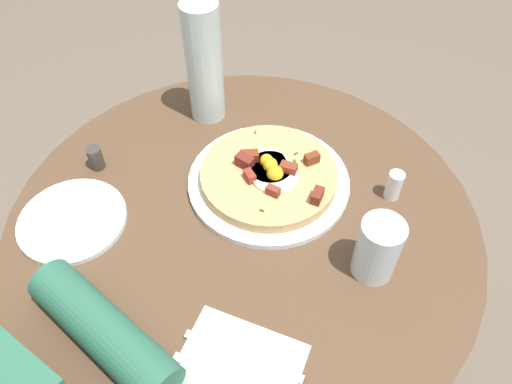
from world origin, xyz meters
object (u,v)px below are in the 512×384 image
knife (243,356)px  water_bottle (204,64)px  dining_table (244,270)px  pizza_plate (269,181)px  fork (232,380)px  salt_shaker (394,185)px  breakfast_pizza (269,174)px  pepper_shaker (96,158)px  bread_plate (72,220)px  water_glass (378,249)px

knife → water_bottle: bearing=120.8°
dining_table → pizza_plate: (-0.09, -0.01, 0.19)m
dining_table → fork: 0.34m
water_bottle → salt_shaker: (-0.01, 0.42, -0.10)m
knife → water_bottle: 0.55m
pizza_plate → breakfast_pizza: breakfast_pizza is taller
salt_shaker → pepper_shaker: (0.25, -0.49, -0.01)m
pizza_plate → bread_plate: 0.35m
bread_plate → fork: bread_plate is taller
fork → salt_shaker: size_ratio=3.11×
fork → water_glass: water_glass is taller
fork → breakfast_pizza: bearing=103.3°
water_bottle → breakfast_pizza: bearing=66.8°
breakfast_pizza → salt_shaker: size_ratio=4.34×
breakfast_pizza → water_bottle: 0.26m
knife → pizza_plate: bearing=104.8°
knife → water_bottle: size_ratio=0.73×
salt_shaker → fork: bearing=-4.8°
bread_plate → water_bottle: 0.38m
dining_table → salt_shaker: 0.34m
breakfast_pizza → water_glass: bearing=76.2°
knife → salt_shaker: (-0.40, 0.04, 0.02)m
pizza_plate → fork: pizza_plate is taller
water_bottle → pizza_plate: bearing=66.6°
bread_plate → pepper_shaker: bearing=-151.8°
fork → water_bottle: 0.58m
water_glass → salt_shaker: water_glass is taller
bread_plate → breakfast_pizza: bearing=139.6°
pizza_plate → bread_plate: size_ratio=1.60×
water_glass → bread_plate: bearing=-65.7°
dining_table → water_glass: size_ratio=7.36×
fork → pepper_shaker: bearing=145.5°
dining_table → water_bottle: water_bottle is taller
breakfast_pizza → bread_plate: bearing=-40.4°
breakfast_pizza → salt_shaker: bearing=117.2°
dining_table → pepper_shaker: pepper_shaker is taller
breakfast_pizza → pepper_shaker: bearing=-62.8°
pizza_plate → bread_plate: (0.27, -0.23, -0.00)m
bread_plate → water_glass: water_glass is taller
fork → water_bottle: water_bottle is taller
pepper_shaker → water_glass: bearing=99.9°
dining_table → water_glass: water_glass is taller
water_glass → pepper_shaker: water_glass is taller
pepper_shaker → bread_plate: bearing=28.2°
water_bottle → pepper_shaker: bearing=-17.2°
pizza_plate → dining_table: bearing=3.3°
knife → fork: bearing=-90.0°
breakfast_pizza → fork: (0.33, 0.16, -0.02)m
dining_table → breakfast_pizza: 0.22m
breakfast_pizza → knife: (0.30, 0.15, -0.02)m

